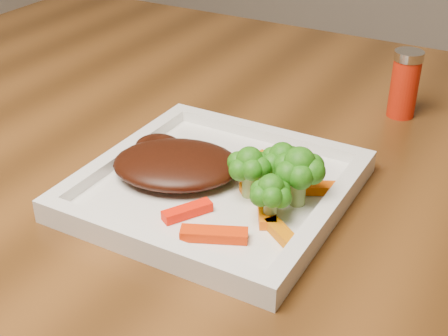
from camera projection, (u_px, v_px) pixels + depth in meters
The scene contains 15 objects.
plate at pixel (216, 190), 0.68m from camera, with size 0.27×0.27×0.01m, color white.
steak at pixel (176, 164), 0.69m from camera, with size 0.14×0.11×0.03m, color #371208.
broccoli_0 at pixel (282, 162), 0.65m from camera, with size 0.05×0.05×0.07m, color #286310, non-canonical shape.
broccoli_1 at pixel (299, 177), 0.63m from camera, with size 0.06×0.06×0.06m, color #205B0F, non-canonical shape.
broccoli_2 at pixel (271, 195), 0.60m from camera, with size 0.05×0.05×0.06m, color #136010, non-canonical shape.
broccoli_3 at pixel (249, 170), 0.64m from camera, with size 0.05×0.05×0.06m, color #227A14, non-canonical shape.
carrot_0 at pixel (214, 234), 0.59m from camera, with size 0.06×0.02×0.01m, color red.
carrot_1 at pixel (284, 235), 0.59m from camera, with size 0.05×0.01×0.01m, color #CE6A03.
carrot_2 at pixel (187, 211), 0.62m from camera, with size 0.05×0.01×0.01m, color #FF1904.
carrot_3 at pixel (315, 188), 0.66m from camera, with size 0.06×0.02×0.01m, color #EA5603.
carrot_4 at pixel (259, 166), 0.70m from camera, with size 0.06×0.02×0.01m, color red.
carrot_5 at pixel (266, 208), 0.63m from camera, with size 0.06×0.02×0.01m, color #FF6B04.
carrot_6 at pixel (264, 186), 0.66m from camera, with size 0.05×0.01×0.01m, color orange.
spice_shaker at pixel (405, 84), 0.83m from camera, with size 0.04×0.04×0.09m, color #BA1E0A.
carrot_7 at pixel (251, 162), 0.71m from camera, with size 0.05×0.01×0.01m, color #DB6A03.
Camera 1 is at (0.30, -0.64, 1.12)m, focal length 50.00 mm.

